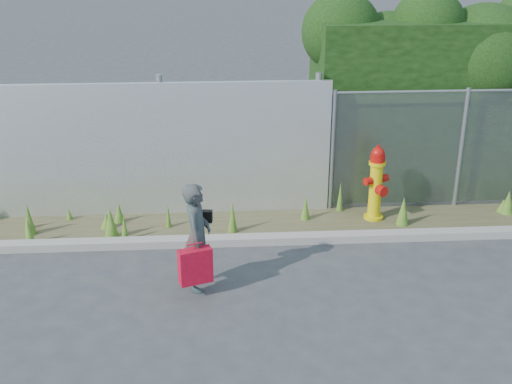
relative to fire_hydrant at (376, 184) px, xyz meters
The scene contains 8 objects.
ground 3.11m from the fire_hydrant, 123.70° to the right, with size 80.00×80.00×0.00m, color #38393B.
curb 1.93m from the fire_hydrant, 156.47° to the right, with size 16.00×0.22×0.12m, color gray.
weed_strip 1.78m from the fire_hydrant, behind, with size 16.00×1.29×0.53m.
corrugated_fence 4.98m from the fire_hydrant, behind, with size 8.50×0.21×2.30m.
fire_hydrant is the anchor object (origin of this frame).
woman 3.41m from the fire_hydrant, 145.21° to the right, with size 0.53×0.35×1.46m, color #0F635E.
red_tote_bag 3.58m from the fire_hydrant, 142.16° to the right, with size 0.42×0.16×0.55m.
black_shoulder_bag 3.24m from the fire_hydrant, 147.13° to the right, with size 0.21×0.09×0.16m.
Camera 1 is at (-0.83, -6.82, 4.38)m, focal length 45.00 mm.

